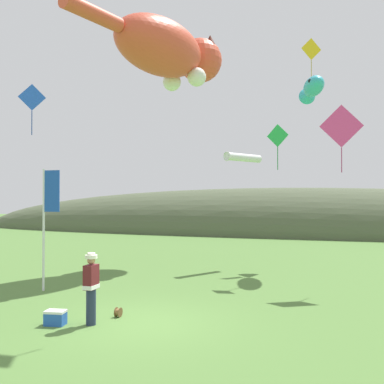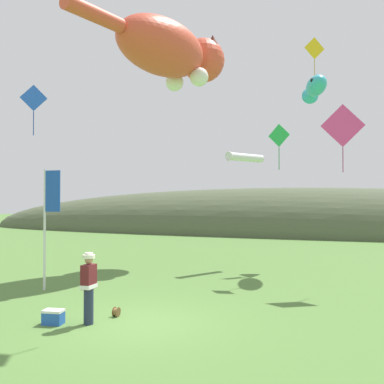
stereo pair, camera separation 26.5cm
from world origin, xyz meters
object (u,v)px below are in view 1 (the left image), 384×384
festival_attendant (91,286)px  kite_spool (118,312)px  festival_banner_pole (48,211)px  kite_giant_cat (170,52)px  kite_diamond_green (278,136)px  kite_fish_windsock (312,88)px  kite_diamond_blue (32,98)px  kite_diamond_gold (311,49)px  picnic_cooler (55,318)px  kite_tube_streamer (243,158)px  kite_diamond_pink (341,126)px

festival_attendant → kite_spool: festival_attendant is taller
kite_spool → festival_banner_pole: size_ratio=0.06×
kite_giant_cat → kite_diamond_green: size_ratio=5.31×
kite_diamond_green → kite_fish_windsock: bearing=71.7°
kite_spool → kite_diamond_blue: bearing=150.9°
kite_diamond_blue → kite_diamond_green: (8.38, 4.12, -1.23)m
kite_diamond_blue → kite_diamond_gold: bearing=45.5°
picnic_cooler → festival_attendant: bearing=19.7°
picnic_cooler → kite_spool: bearing=45.1°
kite_tube_streamer → kite_diamond_pink: size_ratio=0.86×
kite_giant_cat → kite_diamond_blue: bearing=-117.5°
festival_attendant → kite_tube_streamer: (1.69, 10.27, 4.07)m
picnic_cooler → kite_tube_streamer: bearing=76.6°
kite_fish_windsock → kite_diamond_gold: 3.14m
festival_banner_pole → kite_diamond_green: bearing=34.7°
festival_attendant → kite_giant_cat: size_ratio=0.18×
kite_fish_windsock → kite_diamond_green: bearing=-108.3°
festival_banner_pole → kite_diamond_green: size_ratio=2.28×
kite_fish_windsock → kite_diamond_blue: bearing=-141.3°
picnic_cooler → kite_fish_windsock: size_ratio=0.17×
festival_attendant → kite_diamond_pink: 10.31m
festival_banner_pole → kite_fish_windsock: (8.25, 8.42, 5.56)m
kite_tube_streamer → kite_diamond_green: 3.18m
kite_diamond_blue → kite_fish_windsock: bearing=38.7°
kite_spool → festival_banner_pole: bearing=151.5°
festival_attendant → kite_fish_windsock: bearing=67.2°
festival_banner_pole → kite_diamond_pink: 10.71m
kite_diamond_pink → kite_diamond_blue: bearing=-163.2°
kite_fish_windsock → kite_tube_streamer: (-3.08, -1.04, -3.24)m
festival_banner_pole → kite_diamond_green: 9.08m
kite_diamond_pink → kite_diamond_green: bearing=159.9°
kite_fish_windsock → kite_diamond_blue: size_ratio=1.67×
festival_banner_pole → kite_diamond_green: (7.08, 4.90, 2.88)m
kite_diamond_green → picnic_cooler: bearing=-118.6°
kite_giant_cat → festival_attendant: bearing=-80.0°
picnic_cooler → kite_tube_streamer: 11.89m
kite_diamond_gold → kite_fish_windsock: bearing=-86.0°
kite_diamond_green → kite_diamond_pink: bearing=-20.1°
kite_fish_windsock → kite_diamond_pink: kite_fish_windsock is taller
kite_fish_windsock → kite_spool: bearing=-113.0°
kite_spool → kite_giant_cat: size_ratio=0.03×
festival_attendant → kite_diamond_gold: kite_diamond_gold is taller
kite_diamond_pink → festival_banner_pole: bearing=-156.9°
kite_diamond_blue → kite_diamond_green: 9.42m
kite_giant_cat → kite_diamond_pink: size_ratio=3.94×
kite_giant_cat → kite_fish_windsock: bearing=14.9°
kite_spool → kite_diamond_green: bearing=64.7°
festival_attendant → festival_banner_pole: 4.85m
kite_diamond_blue → festival_banner_pole: bearing=-31.0°
festival_attendant → picnic_cooler: bearing=-160.3°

